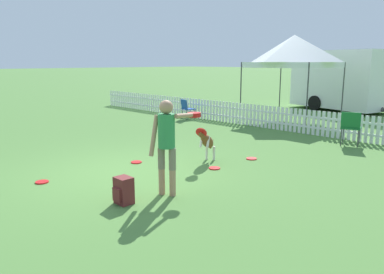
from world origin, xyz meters
name	(u,v)px	position (x,y,z in m)	size (l,w,h in m)	color
ground_plane	(124,173)	(0.00, 0.00, 0.00)	(240.00, 240.00, 0.00)	#4C7A38
handler_person	(168,136)	(1.59, -0.18, 1.01)	(0.41, 1.08, 1.61)	tan
leaping_dog	(206,141)	(0.69, 1.74, 0.51)	(0.56, 0.97, 0.87)	brown
frisbee_near_handler	(214,168)	(1.12, 1.53, 0.01)	(0.24, 0.24, 0.02)	red
frisbee_near_dog	(136,162)	(-0.44, 0.65, 0.01)	(0.24, 0.24, 0.02)	red
frisbee_midfield	(42,182)	(-0.55, -1.45, 0.01)	(0.24, 0.24, 0.02)	red
frisbee_far_scatter	(252,159)	(1.20, 2.73, 0.01)	(0.24, 0.24, 0.02)	red
backpack_on_grass	(123,191)	(1.41, -0.98, 0.22)	(0.27, 0.27, 0.44)	maroon
picket_fence	(291,120)	(0.00, 6.47, 0.38)	(20.99, 0.04, 0.76)	white
folding_chair_blue_left	(187,107)	(-4.27, 5.94, 0.47)	(0.53, 0.54, 0.78)	#333338
folding_chair_center	(351,125)	(2.22, 5.75, 0.56)	(0.61, 0.62, 0.93)	#333338
canopy_tent_main	(294,51)	(-1.26, 8.62, 2.60)	(2.80, 2.80, 3.20)	#333338
equipment_trailer	(341,79)	(-1.26, 12.93, 1.43)	(5.20, 3.06, 2.72)	white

